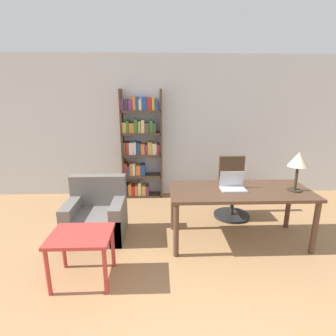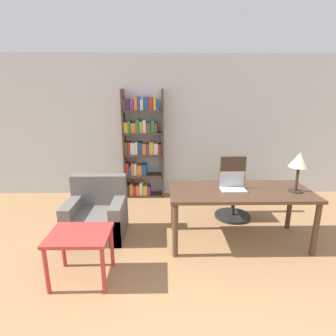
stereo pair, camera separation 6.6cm
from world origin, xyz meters
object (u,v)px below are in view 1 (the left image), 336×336
Objects in this scene: side_table_blue at (81,242)px; bookshelf at (140,146)px; laptop at (233,185)px; armchair at (97,217)px; table_lamp at (298,161)px; office_chair at (232,192)px; desk at (240,196)px.

side_table_blue is 0.31× the size of bookshelf.
laptop is 0.39× the size of armchair.
laptop is 0.63× the size of table_lamp.
bookshelf is (0.47, 2.50, 0.56)m from side_table_blue.
office_chair is at bearing 123.11° from table_lamp.
desk is 0.86m from office_chair.
armchair is (-1.96, 0.22, -0.38)m from desk.
desk is at bearing -6.31° from armchair.
table_lamp is 2.80m from bookshelf.
laptop is 1.95m from armchair.
office_chair reaches higher than side_table_blue.
armchair is at bearing 94.18° from side_table_blue.
bookshelf is at bearing 139.61° from table_lamp.
table_lamp reaches higher than side_table_blue.
desk is 2.92× the size of side_table_blue.
laptop is 0.91m from office_chair.
desk is 2.24× the size of armchair.
desk reaches higher than side_table_blue.
table_lamp is 0.81× the size of side_table_blue.
table_lamp is 0.52× the size of office_chair.
office_chair reaches higher than desk.
armchair is 1.78m from bookshelf.
armchair is at bearing -109.29° from bookshelf.
table_lamp is at bearing -56.89° from office_chair.
bookshelf reaches higher than side_table_blue.
table_lamp is 0.25× the size of bookshelf.
bookshelf reaches higher than desk.
bookshelf is (-1.43, 1.75, 0.36)m from desk.
table_lamp is (0.70, -0.06, 0.49)m from desk.
desk is 2.04m from side_table_blue.
laptop is at bearing 173.97° from table_lamp.
table_lamp is 1.27m from office_chair.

